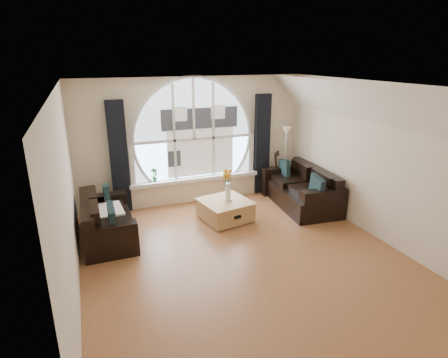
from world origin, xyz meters
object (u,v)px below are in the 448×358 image
coffee_chest (225,209)px  vase_flowers (228,181)px  potted_plant (154,175)px  sofa_right (301,188)px  sofa_left (107,217)px  guitar (275,172)px  floor_lamp (285,162)px

coffee_chest → vase_flowers: 0.57m
vase_flowers → potted_plant: bearing=135.7°
sofa_right → vase_flowers: vase_flowers is taller
sofa_left → guitar: size_ratio=1.58×
guitar → coffee_chest: bearing=-148.2°
coffee_chest → guitar: guitar is taller
sofa_right → floor_lamp: floor_lamp is taller
vase_flowers → potted_plant: size_ratio=2.23×
sofa_left → sofa_right: (3.99, 0.08, 0.00)m
floor_lamp → sofa_left: bearing=-168.7°
potted_plant → sofa_left: bearing=-132.1°
vase_flowers → guitar: size_ratio=0.66×
guitar → floor_lamp: bearing=-49.8°
vase_flowers → guitar: (1.55, 0.97, -0.26)m
sofa_left → guitar: guitar is taller
sofa_left → floor_lamp: bearing=10.9°
sofa_right → potted_plant: 3.13m
potted_plant → sofa_right: bearing=-20.8°
coffee_chest → floor_lamp: floor_lamp is taller
vase_flowers → floor_lamp: floor_lamp is taller
coffee_chest → vase_flowers: vase_flowers is taller
sofa_right → coffee_chest: size_ratio=2.07×
sofa_left → potted_plant: (1.08, 1.19, 0.31)m
floor_lamp → guitar: 0.36m
potted_plant → guitar: bearing=-4.4°
sofa_right → vase_flowers: bearing=-172.3°
floor_lamp → guitar: size_ratio=1.51×
coffee_chest → vase_flowers: (0.06, 0.02, 0.57)m
sofa_left → floor_lamp: 4.09m
guitar → potted_plant: guitar is taller
sofa_left → sofa_right: sofa_right is taller
coffee_chest → floor_lamp: bearing=13.6°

